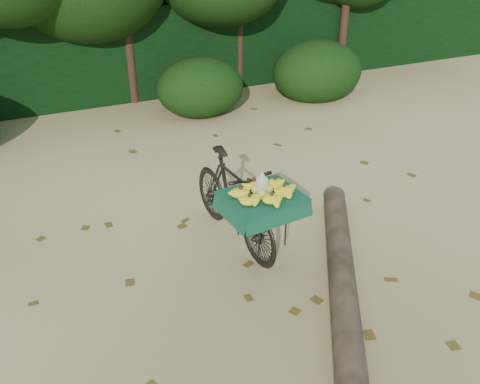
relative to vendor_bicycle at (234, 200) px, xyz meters
name	(u,v)px	position (x,y,z in m)	size (l,w,h in m)	color
ground	(207,260)	(-0.44, -0.23, -0.55)	(80.00, 80.00, 0.00)	tan
vendor_bicycle	(234,200)	(0.00, 0.00, 0.00)	(0.84, 1.87, 1.08)	black
fallen_log	(343,290)	(0.57, -1.40, -0.42)	(0.27, 0.27, 3.77)	brown
hedge_backdrop	(96,49)	(-0.44, 6.07, 0.35)	(26.00, 1.80, 1.80)	black
tree_row	(57,0)	(-1.09, 5.27, 1.45)	(14.50, 2.00, 4.00)	black
bush_clumps	(148,98)	(0.06, 4.07, -0.10)	(8.80, 1.70, 0.90)	black
leaf_litter	(188,230)	(-0.44, 0.42, -0.55)	(7.00, 7.30, 0.01)	#4E3A14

